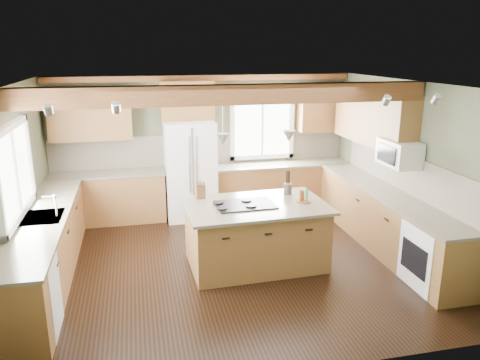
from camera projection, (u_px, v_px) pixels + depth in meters
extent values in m
plane|color=black|center=(230.00, 264.00, 6.88)|extent=(5.60, 5.60, 0.00)
plane|color=silver|center=(228.00, 84.00, 6.17)|extent=(5.60, 5.60, 0.00)
plane|color=#484D36|center=(203.00, 144.00, 8.88)|extent=(5.60, 0.00, 5.60)
plane|color=#484D36|center=(13.00, 192.00, 5.94)|extent=(0.00, 5.00, 5.00)
plane|color=#484D36|center=(409.00, 168.00, 7.12)|extent=(0.00, 5.00, 5.00)
cube|color=#532A17|center=(230.00, 95.00, 6.13)|extent=(5.55, 0.26, 0.26)
cube|color=#532A17|center=(202.00, 78.00, 8.44)|extent=(5.55, 0.20, 0.10)
cube|color=brown|center=(203.00, 149.00, 8.89)|extent=(5.58, 0.03, 0.58)
cube|color=brown|center=(406.00, 173.00, 7.19)|extent=(0.03, 3.70, 0.58)
cube|color=brown|center=(108.00, 198.00, 8.45)|extent=(2.02, 0.60, 0.88)
cube|color=#4C4638|center=(106.00, 174.00, 8.32)|extent=(2.06, 0.64, 0.04)
cube|color=brown|center=(282.00, 187.00, 9.14)|extent=(2.62, 0.60, 0.88)
cube|color=#4C4638|center=(282.00, 164.00, 9.02)|extent=(2.66, 0.64, 0.04)
cube|color=brown|center=(47.00, 250.00, 6.28)|extent=(0.60, 3.70, 0.88)
cube|color=#4C4638|center=(43.00, 218.00, 6.15)|extent=(0.64, 3.74, 0.04)
cube|color=brown|center=(385.00, 221.00, 7.34)|extent=(0.60, 3.70, 0.88)
cube|color=#4C4638|center=(387.00, 193.00, 7.21)|extent=(0.64, 3.74, 0.04)
cube|color=brown|center=(90.00, 114.00, 8.11)|extent=(1.40, 0.35, 0.90)
cube|color=brown|center=(187.00, 100.00, 8.42)|extent=(0.96, 0.35, 0.70)
cube|color=brown|center=(373.00, 117.00, 7.75)|extent=(0.35, 2.20, 0.90)
cube|color=brown|center=(322.00, 108.00, 9.02)|extent=(0.90, 0.35, 0.90)
cube|color=white|center=(13.00, 172.00, 5.92)|extent=(0.04, 1.60, 1.05)
cube|color=white|center=(262.00, 129.00, 9.03)|extent=(1.10, 0.04, 1.00)
cube|color=#262628|center=(43.00, 218.00, 6.15)|extent=(0.50, 0.65, 0.03)
cylinder|color=#B2B2B7|center=(56.00, 206.00, 6.15)|extent=(0.02, 0.02, 0.28)
cube|color=white|center=(27.00, 300.00, 5.06)|extent=(0.60, 0.60, 0.84)
cube|color=white|center=(435.00, 256.00, 6.12)|extent=(0.60, 0.72, 0.84)
cube|color=white|center=(399.00, 153.00, 6.96)|extent=(0.40, 0.70, 0.38)
cone|color=#B2B2B7|center=(223.00, 139.00, 6.26)|extent=(0.18, 0.18, 0.16)
cone|color=#B2B2B7|center=(289.00, 136.00, 6.49)|extent=(0.18, 0.18, 0.16)
cube|color=white|center=(190.00, 170.00, 8.56)|extent=(0.90, 0.74, 1.80)
cube|color=olive|center=(256.00, 236.00, 6.76)|extent=(1.92, 1.22, 0.88)
cube|color=#4C4638|center=(256.00, 206.00, 6.64)|extent=(2.05, 1.35, 0.04)
cube|color=black|center=(245.00, 205.00, 6.59)|extent=(0.83, 0.57, 0.02)
cube|color=brown|center=(201.00, 191.00, 6.89)|extent=(0.13, 0.10, 0.22)
cylinder|color=#423934|center=(288.00, 189.00, 7.09)|extent=(0.15, 0.15, 0.16)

